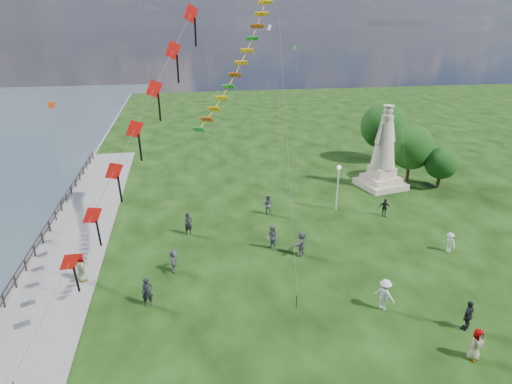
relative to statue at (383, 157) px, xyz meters
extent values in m
cube|color=slate|center=(-30.74, -10.95, -3.34)|extent=(0.30, 160.00, 0.60)
cube|color=slate|center=(-28.24, -12.95, -3.09)|extent=(5.00, 60.00, 0.10)
cylinder|color=black|center=(-30.54, -14.95, -2.64)|extent=(0.11, 0.11, 1.00)
cylinder|color=black|center=(-30.54, -12.95, -2.64)|extent=(0.11, 0.11, 1.00)
cylinder|color=black|center=(-30.54, -10.95, -2.64)|extent=(0.11, 0.11, 1.00)
cylinder|color=black|center=(-30.54, -8.95, -2.64)|extent=(0.11, 0.11, 1.00)
cylinder|color=black|center=(-30.54, -6.95, -2.64)|extent=(0.11, 0.11, 1.00)
cylinder|color=black|center=(-30.54, -4.95, -2.64)|extent=(0.11, 0.11, 1.00)
cylinder|color=black|center=(-30.54, -2.95, -2.64)|extent=(0.11, 0.11, 1.00)
cylinder|color=black|center=(-30.54, -0.95, -2.64)|extent=(0.11, 0.11, 1.00)
cylinder|color=black|center=(-30.54, 1.05, -2.64)|extent=(0.11, 0.11, 1.00)
cylinder|color=black|center=(-30.54, 3.05, -2.64)|extent=(0.11, 0.11, 1.00)
cylinder|color=black|center=(-30.54, 5.05, -2.64)|extent=(0.11, 0.11, 1.00)
cylinder|color=black|center=(-30.54, 7.05, -2.64)|extent=(0.11, 0.11, 1.00)
cylinder|color=black|center=(-30.54, 9.05, -2.64)|extent=(0.11, 0.11, 1.00)
cylinder|color=black|center=(-30.54, 11.05, -2.64)|extent=(0.11, 0.11, 1.00)
cylinder|color=black|center=(-30.54, 13.05, -2.64)|extent=(0.11, 0.11, 1.00)
cylinder|color=black|center=(-30.54, 15.05, -2.64)|extent=(0.11, 0.11, 1.00)
cube|color=black|center=(-30.54, -10.95, -2.16)|extent=(0.06, 52.00, 0.06)
cube|color=black|center=(-30.54, -10.95, -2.59)|extent=(0.06, 52.00, 0.06)
cube|color=tan|center=(0.00, 0.00, -2.84)|extent=(4.81, 4.81, 0.58)
cube|color=tan|center=(0.00, 0.00, -2.26)|extent=(3.67, 3.67, 0.58)
cube|color=tan|center=(0.00, 0.00, -1.48)|extent=(2.52, 2.52, 0.97)
cylinder|color=tan|center=(0.00, 0.00, 4.05)|extent=(1.37, 1.37, 0.39)
sphere|color=tan|center=(0.00, 0.00, 4.65)|extent=(0.89, 0.89, 0.89)
cylinder|color=tan|center=(0.00, 0.00, 5.12)|extent=(1.07, 1.07, 0.10)
cylinder|color=silver|center=(-6.49, -4.82, -1.20)|extent=(0.12, 0.12, 3.88)
sphere|color=white|center=(-6.49, -4.82, 0.86)|extent=(0.39, 0.39, 0.39)
cylinder|color=#382314|center=(3.52, 1.04, -2.00)|extent=(0.36, 0.36, 2.27)
sphere|color=black|center=(3.52, 1.04, 0.55)|extent=(4.54, 4.54, 4.54)
cylinder|color=#382314|center=(5.67, -1.26, -2.34)|extent=(0.36, 0.36, 1.59)
sphere|color=black|center=(5.67, -1.26, -0.55)|extent=(3.18, 3.18, 3.18)
cylinder|color=#382314|center=(3.86, 8.26, -1.81)|extent=(0.36, 0.36, 2.65)
sphere|color=black|center=(3.86, 8.26, 1.17)|extent=(5.30, 5.30, 5.30)
imported|color=black|center=(-22.29, -16.12, -2.22)|extent=(0.73, 0.54, 1.83)
imported|color=#595960|center=(-13.67, -10.86, -2.17)|extent=(0.94, 1.10, 1.94)
imported|color=silver|center=(-8.76, -18.89, -2.16)|extent=(1.29, 1.39, 1.95)
imported|color=black|center=(-5.12, -21.38, -2.23)|extent=(1.19, 1.00, 1.80)
imported|color=#595960|center=(-6.13, -23.44, -2.26)|extent=(0.97, 0.75, 1.75)
imported|color=#595960|center=(-20.76, -12.59, -2.33)|extent=(0.77, 1.53, 1.60)
imported|color=black|center=(-19.62, -7.28, -2.22)|extent=(0.78, 0.66, 1.83)
imported|color=#595960|center=(-12.69, -4.53, -2.24)|extent=(1.00, 0.80, 1.78)
imported|color=silver|center=(-1.01, -13.40, -2.38)|extent=(0.83, 1.09, 1.50)
imported|color=black|center=(-2.88, -6.79, -2.33)|extent=(1.04, 0.74, 1.60)
imported|color=#595960|center=(-26.59, -12.81, -2.17)|extent=(0.81, 1.06, 1.93)
imported|color=#595960|center=(-11.79, -12.01, -2.18)|extent=(1.75, 1.84, 1.92)
cube|color=#BB0D0B|center=(-25.24, -19.43, 2.08)|extent=(0.87, 0.64, 1.03)
cube|color=black|center=(-25.06, -19.53, 1.13)|extent=(0.10, 0.28, 1.48)
cube|color=#BB0D0B|center=(-24.16, -18.35, 3.89)|extent=(0.87, 0.64, 1.03)
cube|color=black|center=(-23.98, -18.45, 2.94)|extent=(0.10, 0.28, 1.48)
cube|color=#BB0D0B|center=(-23.09, -17.27, 5.69)|extent=(0.87, 0.64, 1.03)
cube|color=black|center=(-22.91, -17.37, 4.74)|extent=(0.10, 0.28, 1.48)
cube|color=#BB0D0B|center=(-22.02, -16.19, 7.50)|extent=(0.87, 0.64, 1.03)
cube|color=black|center=(-21.84, -16.29, 6.55)|extent=(0.10, 0.28, 1.48)
cube|color=#BB0D0B|center=(-20.94, -15.11, 9.31)|extent=(0.87, 0.64, 1.03)
cube|color=black|center=(-20.76, -15.21, 8.36)|extent=(0.10, 0.28, 1.48)
cube|color=#BB0D0B|center=(-19.87, -14.03, 11.12)|extent=(0.87, 0.64, 1.03)
cube|color=black|center=(-19.69, -14.13, 10.17)|extent=(0.10, 0.28, 1.48)
cube|color=#BB0D0B|center=(-18.79, -12.95, 12.92)|extent=(0.87, 0.64, 1.03)
cube|color=black|center=(-18.61, -13.05, 11.97)|extent=(0.10, 0.28, 1.48)
cylinder|color=black|center=(-13.74, -17.95, -2.69)|extent=(0.06, 0.06, 0.90)
cube|color=yellow|center=(-15.21, -15.37, 13.41)|extent=(0.71, 0.64, 0.18)
cube|color=yellow|center=(-15.49, -15.83, 12.86)|extent=(0.71, 0.66, 0.19)
cube|color=red|center=(-15.79, -16.30, 12.31)|extent=(0.70, 0.67, 0.20)
cube|color=green|center=(-16.11, -16.76, 11.77)|extent=(0.70, 0.68, 0.22)
cube|color=yellow|center=(-16.44, -17.22, 11.24)|extent=(0.69, 0.69, 0.23)
cube|color=yellow|center=(-16.79, -17.68, 10.73)|extent=(0.68, 0.69, 0.24)
cube|color=red|center=(-17.15, -18.14, 10.25)|extent=(0.67, 0.69, 0.26)
cube|color=green|center=(-17.51, -18.60, 9.80)|extent=(0.66, 0.69, 0.27)
cube|color=yellow|center=(-17.88, -19.05, 9.37)|extent=(0.65, 0.68, 0.28)
cube|color=yellow|center=(-18.25, -19.49, 8.99)|extent=(0.63, 0.68, 0.29)
cube|color=red|center=(-18.62, -19.94, 8.63)|extent=(0.61, 0.67, 0.30)
cube|color=green|center=(-18.99, -20.38, 8.31)|extent=(0.60, 0.66, 0.31)
cube|color=silver|center=(-11.21, 2.63, 12.08)|extent=(0.51, 0.39, 0.57)
cylinder|color=#595959|center=(-10.71, 0.13, 4.50)|extent=(1.02, 5.02, 15.17)
cylinder|color=#595959|center=(0.10, 2.27, 6.39)|extent=(1.02, 5.02, 18.95)
cylinder|color=#595959|center=(-16.57, 6.17, 7.27)|extent=(1.02, 5.02, 20.70)
cube|color=green|center=(-7.37, 7.95, 10.03)|extent=(0.51, 0.39, 0.57)
cylinder|color=#595959|center=(-6.87, 5.45, 3.47)|extent=(1.02, 5.02, 13.12)
cube|color=red|center=(-28.93, -4.46, 6.86)|extent=(0.51, 0.39, 0.57)
cylinder|color=#595959|center=(-28.43, -6.96, 1.89)|extent=(1.02, 5.01, 9.96)
cylinder|color=#595959|center=(-11.28, 4.11, 12.51)|extent=(1.02, 5.02, 31.20)
cylinder|color=#595959|center=(-0.51, -3.04, 6.02)|extent=(1.02, 5.02, 18.22)
camera|label=1|loc=(-19.76, -38.03, 12.42)|focal=30.00mm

